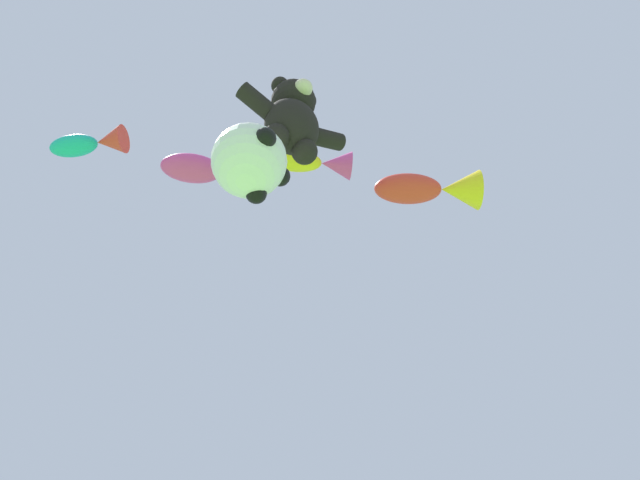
# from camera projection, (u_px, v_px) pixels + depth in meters

# --- Properties ---
(teddy_bear_kite) EXTENTS (1.80, 0.79, 1.83)m
(teddy_bear_kite) POSITION_uv_depth(u_px,v_px,m) (292.00, 118.00, 9.22)
(teddy_bear_kite) COLOR black
(soccer_ball_kite) EXTENTS (1.02, 1.01, 0.94)m
(soccer_ball_kite) POSITION_uv_depth(u_px,v_px,m) (250.00, 161.00, 7.53)
(soccer_ball_kite) COLOR white
(fish_kite_crimson) EXTENTS (2.12, 1.64, 0.79)m
(fish_kite_crimson) POSITION_uv_depth(u_px,v_px,m) (434.00, 189.00, 12.13)
(fish_kite_crimson) COLOR red
(fish_kite_goldfin) EXTENTS (1.60, 1.09, 0.54)m
(fish_kite_goldfin) POSITION_uv_depth(u_px,v_px,m) (316.00, 163.00, 11.54)
(fish_kite_goldfin) COLOR yellow
(fish_kite_magenta) EXTENTS (1.84, 1.27, 0.71)m
(fish_kite_magenta) POSITION_uv_depth(u_px,v_px,m) (215.00, 171.00, 11.42)
(fish_kite_magenta) COLOR #E53F9E
(fish_kite_teal) EXTENTS (1.43, 1.33, 0.55)m
(fish_kite_teal) POSITION_uv_depth(u_px,v_px,m) (92.00, 143.00, 11.74)
(fish_kite_teal) COLOR #19ADB2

